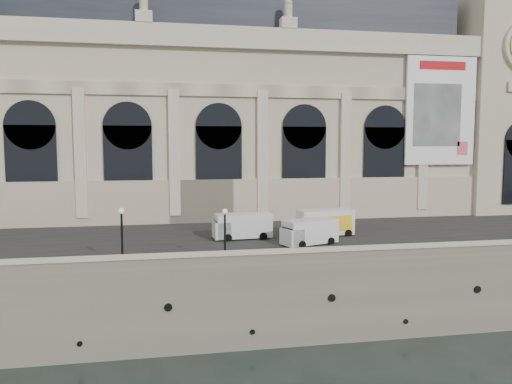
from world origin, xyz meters
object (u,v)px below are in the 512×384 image
at_px(van_b, 307,232).
at_px(box_truck, 322,223).
at_px(lamp_right, 225,237).
at_px(van_c, 240,226).
at_px(lamp_left, 122,238).

xyz_separation_m(van_b, box_truck, (2.61, 3.95, 0.15)).
height_order(van_b, lamp_right, lamp_right).
distance_m(van_c, lamp_right, 10.02).
height_order(box_truck, lamp_right, lamp_right).
relative_size(van_b, lamp_right, 1.30).
relative_size(van_b, box_truck, 0.82).
distance_m(van_b, van_c, 6.75).
xyz_separation_m(van_c, lamp_right, (-2.56, -9.65, 0.85)).
bearing_deg(lamp_right, van_c, 75.16).
bearing_deg(lamp_left, lamp_right, -3.67).
xyz_separation_m(van_c, lamp_left, (-10.05, -9.17, 0.94)).
bearing_deg(van_c, box_truck, 0.38).
xyz_separation_m(van_b, lamp_left, (-15.56, -5.27, 1.02)).
distance_m(lamp_left, lamp_right, 7.51).
relative_size(van_c, lamp_right, 1.33).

